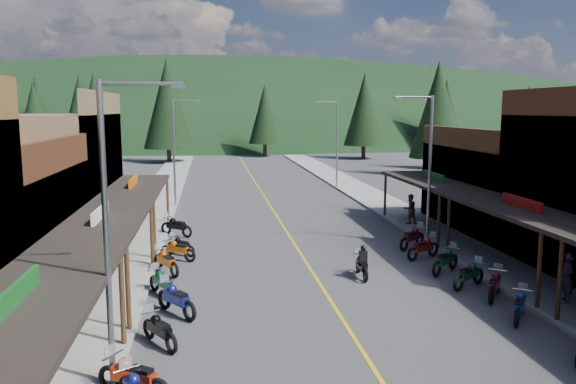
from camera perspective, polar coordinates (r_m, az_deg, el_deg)
name	(u,v)px	position (r m, az deg, el deg)	size (l,w,h in m)	color
ground	(330,300)	(22.03, 4.29, -10.90)	(220.00, 220.00, 0.00)	#38383A
centerline	(272,209)	(41.20, -1.60, -1.75)	(0.15, 90.00, 0.01)	gold
sidewalk_west	(151,211)	(41.16, -13.73, -1.90)	(3.40, 94.00, 0.15)	gray
sidewalk_east	(387,205)	(43.01, 10.00, -1.35)	(3.40, 94.00, 0.15)	gray
shop_west_3	(36,179)	(33.16, -24.21, 1.17)	(10.90, 10.20, 8.20)	brown
shop_east_3	(512,188)	(36.79, 21.82, 0.40)	(10.90, 10.20, 6.20)	#4C2D16
streetlight_0	(112,222)	(14.79, -17.47, -2.97)	(2.16, 0.18, 8.00)	gray
streetlight_1	(176,147)	(42.47, -11.32, 4.46)	(2.16, 0.18, 8.00)	gray
streetlight_2	(427,163)	(30.66, 13.98, 2.90)	(2.16, 0.18, 8.00)	gray
streetlight_3	(336,140)	(51.67, 4.85, 5.27)	(2.16, 0.18, 8.00)	gray
ridge_hill	(226,136)	(155.54, -6.33, 5.70)	(310.00, 140.00, 60.00)	black
pine_1	(80,109)	(92.39, -20.36, 7.88)	(5.88, 5.88, 12.50)	black
pine_2	(168,104)	(78.51, -12.14, 8.76)	(6.72, 6.72, 14.00)	black
pine_3	(265,114)	(86.73, -2.37, 7.90)	(5.04, 5.04, 11.00)	black
pine_4	(364,109)	(83.39, 7.76, 8.32)	(5.88, 5.88, 12.50)	black
pine_5	(436,105)	(100.01, 14.84, 8.56)	(6.72, 6.72, 14.00)	black
pine_6	(527,114)	(98.26, 23.15, 7.29)	(5.04, 5.04, 11.00)	black
pine_7	(37,109)	(100.16, -24.14, 7.68)	(5.88, 5.88, 12.50)	black
pine_8	(35,122)	(62.82, -24.32, 6.50)	(4.48, 4.48, 10.00)	black
pine_9	(446,116)	(71.25, 15.73, 7.39)	(4.93, 4.93, 10.80)	black
pine_10	(95,113)	(71.60, -19.02, 7.58)	(5.38, 5.38, 11.60)	black
pine_11	(438,110)	(63.24, 14.96, 8.06)	(5.82, 5.82, 12.40)	black
bike_west_5	(133,375)	(15.38, -15.44, -17.51)	(0.74, 2.23, 1.27)	red
bike_west_6	(159,328)	(18.25, -12.93, -13.36)	(0.67, 2.02, 1.15)	black
bike_west_7	(176,298)	(20.63, -11.29, -10.49)	(0.76, 2.28, 1.30)	navy
bike_west_8	(163,282)	(22.77, -12.63, -8.88)	(0.68, 2.05, 1.17)	#0B3B23
bike_west_9	(166,260)	(25.68, -12.29, -6.80)	(0.73, 2.18, 1.25)	#A8460C
bike_west_10	(178,249)	(27.81, -11.15, -5.68)	(0.68, 2.03, 1.16)	#B65B0D
bike_west_11	(181,245)	(28.77, -10.84, -5.29)	(0.62, 1.87, 1.07)	black
bike_west_12	(176,225)	(33.01, -11.29, -3.35)	(0.75, 2.24, 1.28)	black
bike_east_6	(520,305)	(21.40, 22.48, -10.52)	(0.66, 1.99, 1.14)	navy
bike_east_7	(495,284)	(23.39, 20.26, -8.72)	(0.70, 2.09, 1.19)	maroon
bike_east_8	(469,274)	(24.39, 17.90, -7.91)	(0.69, 2.08, 1.19)	#0A3620
bike_east_9	(445,259)	(26.18, 15.70, -6.60)	(0.74, 2.23, 1.28)	#0C3C19
bike_east_10	(423,247)	(28.36, 13.58, -5.41)	(0.72, 2.15, 1.23)	maroon
bike_east_11	(412,236)	(30.30, 12.51, -4.42)	(0.76, 2.27, 1.30)	maroon
rider_on_bike	(362,264)	(24.81, 7.52, -7.28)	(0.74, 1.99, 1.50)	black
pedestrian_east_a	(567,277)	(23.48, 26.50, -7.73)	(0.70, 0.46, 1.91)	#2D2233
pedestrian_east_b	(410,209)	(35.98, 12.26, -1.69)	(0.91, 0.52, 1.87)	brown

